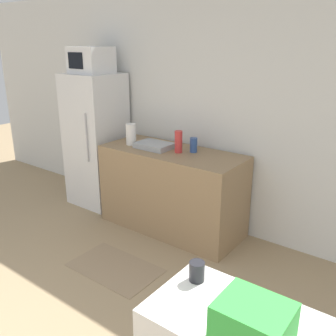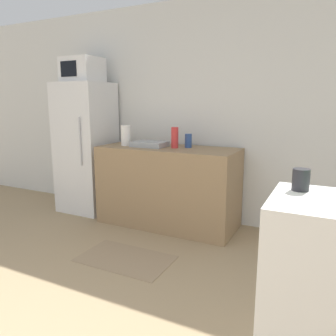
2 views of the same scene
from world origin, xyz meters
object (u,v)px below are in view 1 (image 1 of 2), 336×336
Objects in this scene: bottle_tall at (178,142)px; basket at (253,325)px; microwave at (91,60)px; jar at (197,271)px; bottle_short at (194,145)px; paper_towel_roll at (131,134)px; refrigerator at (96,141)px.

basket reaches higher than bottle_tall.
microwave is 3.50m from jar.
jar reaches higher than bottle_short.
bottle_short is 0.76m from paper_towel_roll.
paper_towel_roll is at bearing 137.95° from jar.
bottle_tall is (1.31, -0.03, -0.79)m from microwave.
basket is at bearing -49.66° from bottle_tall.
refrigerator is at bearing 73.65° from microwave.
refrigerator is 3.84m from basket.
refrigerator is 7.03× the size of basket.
microwave is at bearing -106.35° from refrigerator.
bottle_short is 0.65× the size of paper_towel_roll.
refrigerator reaches higher than jar.
refrigerator is 3.44m from jar.
microwave reaches higher than basket.
paper_towel_roll is at bearing -8.00° from refrigerator.
paper_towel_roll is at bearing -166.95° from bottle_short.
bottle_tall is 2.46m from jar.
basket is (3.14, -2.19, -0.67)m from microwave.
jar is at bearing -52.84° from bottle_tall.
basket is 0.99× the size of paper_towel_roll.
microwave is at bearing 178.60° from bottle_tall.
paper_towel_roll is (-0.62, -0.06, 0.00)m from bottle_tall.
microwave is 3.88m from basket.
bottle_tall is 0.98× the size of basket.
jar is (2.79, -1.99, 0.29)m from refrigerator.
basket is (1.71, -2.26, 0.16)m from bottle_short.
jar is at bearing -35.49° from refrigerator.
refrigerator reaches higher than paper_towel_roll.
refrigerator is at bearing -177.07° from bottle_short.
basket is (1.83, -2.15, 0.12)m from bottle_tall.
microwave reaches higher than bottle_short.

